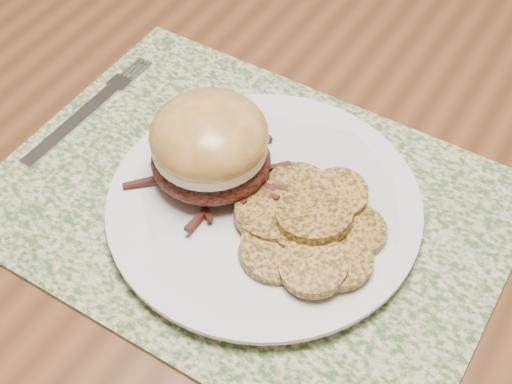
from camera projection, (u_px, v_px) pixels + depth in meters
dining_table at (255, 146)px, 0.80m from camera, size 1.50×0.90×0.75m
placemat at (249, 204)px, 0.64m from camera, size 0.45×0.33×0.00m
dinner_plate at (264, 206)px, 0.63m from camera, size 0.26×0.26×0.02m
pork_sandwich at (210, 146)px, 0.61m from camera, size 0.14×0.14×0.08m
roasted_potatoes at (310, 227)px, 0.59m from camera, size 0.14×0.15×0.03m
fork at (90, 109)px, 0.72m from camera, size 0.02×0.18×0.00m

